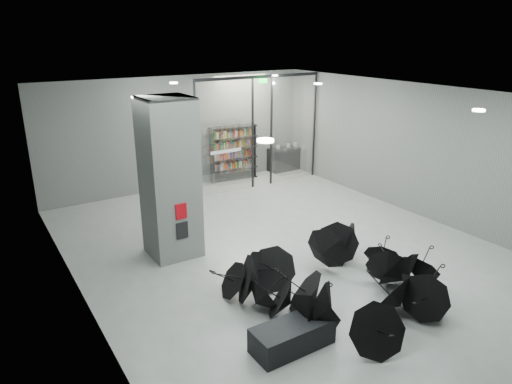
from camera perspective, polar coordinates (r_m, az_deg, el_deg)
room at (r=10.98m, az=5.55°, el=5.26°), size 14.00×14.02×4.01m
column at (r=11.69m, az=-10.48°, el=1.58°), size 1.20×1.20×4.00m
fire_cabinet at (r=11.36m, az=-9.09°, el=-2.34°), size 0.28×0.04×0.38m
info_panel at (r=11.55m, az=-8.96°, el=-4.65°), size 0.30×0.03×0.42m
exit_sign at (r=16.46m, az=0.87°, el=13.34°), size 0.30×0.06×0.15m
glass_partition at (r=16.86m, az=0.44°, el=7.85°), size 5.06×0.08×4.00m
bench at (r=8.83m, az=4.43°, el=-17.04°), size 1.52×0.66×0.49m
bookshelf at (r=17.96m, az=-2.79°, el=4.77°), size 1.91×0.61×2.07m
shop_counter at (r=19.39m, az=3.66°, el=4.08°), size 1.56×0.65×0.93m
umbrella_cluster at (r=10.30m, az=9.94°, el=-11.15°), size 4.84×4.31×1.30m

